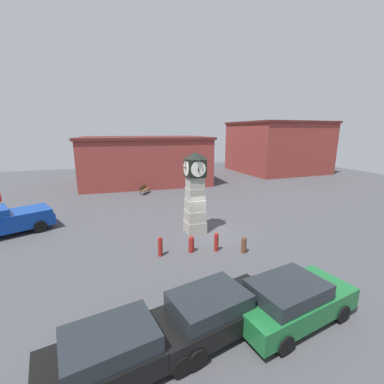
{
  "coord_description": "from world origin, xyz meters",
  "views": [
    {
      "loc": [
        -6.14,
        -14.63,
        6.51
      ],
      "look_at": [
        -0.28,
        2.14,
        2.25
      ],
      "focal_mm": 24.0,
      "sensor_mm": 36.0,
      "label": 1
    }
  ],
  "objects_px": {
    "bollard_far_row": "(216,242)",
    "pickup_truck": "(8,220)",
    "bench": "(144,189)",
    "bollard_end_row": "(244,244)",
    "car_near_tower": "(215,311)",
    "car_navy_sedan": "(120,351)",
    "bollard_mid_row": "(191,244)",
    "car_by_building": "(292,300)",
    "bollard_near_tower": "(160,246)",
    "clock_tower": "(195,194)"
  },
  "relations": [
    {
      "from": "bollard_far_row",
      "to": "pickup_truck",
      "type": "xyz_separation_m",
      "value": [
        -11.58,
        6.6,
        0.39
      ]
    },
    {
      "from": "bench",
      "to": "bollard_end_row",
      "type": "bearing_deg",
      "value": -78.94
    },
    {
      "from": "bench",
      "to": "car_near_tower",
      "type": "bearing_deg",
      "value": -92.39
    },
    {
      "from": "car_navy_sedan",
      "to": "pickup_truck",
      "type": "height_order",
      "value": "pickup_truck"
    },
    {
      "from": "bollard_mid_row",
      "to": "bollard_end_row",
      "type": "distance_m",
      "value": 2.86
    },
    {
      "from": "car_near_tower",
      "to": "car_by_building",
      "type": "height_order",
      "value": "car_by_building"
    },
    {
      "from": "bollard_near_tower",
      "to": "bollard_far_row",
      "type": "xyz_separation_m",
      "value": [
        3.06,
        -0.43,
        -0.01
      ]
    },
    {
      "from": "bollard_near_tower",
      "to": "bollard_end_row",
      "type": "bearing_deg",
      "value": -14.52
    },
    {
      "from": "clock_tower",
      "to": "pickup_truck",
      "type": "distance_m",
      "value": 12.08
    },
    {
      "from": "bollard_mid_row",
      "to": "bench",
      "type": "distance_m",
      "value": 14.29
    },
    {
      "from": "pickup_truck",
      "to": "bollard_end_row",
      "type": "bearing_deg",
      "value": -29.51
    },
    {
      "from": "bollard_near_tower",
      "to": "clock_tower",
      "type": "bearing_deg",
      "value": 41.85
    },
    {
      "from": "bollard_far_row",
      "to": "car_near_tower",
      "type": "distance_m",
      "value": 5.9
    },
    {
      "from": "bollard_end_row",
      "to": "bench",
      "type": "distance_m",
      "value": 15.6
    },
    {
      "from": "bollard_far_row",
      "to": "bench",
      "type": "bearing_deg",
      "value": 96.51
    },
    {
      "from": "car_navy_sedan",
      "to": "bench",
      "type": "bearing_deg",
      "value": 79.29
    },
    {
      "from": "clock_tower",
      "to": "car_by_building",
      "type": "relative_size",
      "value": 1.1
    },
    {
      "from": "bollard_mid_row",
      "to": "car_by_building",
      "type": "relative_size",
      "value": 0.19
    },
    {
      "from": "bollard_mid_row",
      "to": "bench",
      "type": "height_order",
      "value": "bollard_mid_row"
    },
    {
      "from": "car_near_tower",
      "to": "clock_tower",
      "type": "bearing_deg",
      "value": 74.4
    },
    {
      "from": "bollard_near_tower",
      "to": "car_near_tower",
      "type": "bearing_deg",
      "value": -84.49
    },
    {
      "from": "bollard_far_row",
      "to": "bollard_end_row",
      "type": "relative_size",
      "value": 1.14
    },
    {
      "from": "bollard_mid_row",
      "to": "bollard_near_tower",
      "type": "bearing_deg",
      "value": 176.46
    },
    {
      "from": "bollard_near_tower",
      "to": "bollard_end_row",
      "type": "xyz_separation_m",
      "value": [
        4.38,
        -1.13,
        -0.08
      ]
    },
    {
      "from": "car_near_tower",
      "to": "car_by_building",
      "type": "bearing_deg",
      "value": -8.51
    },
    {
      "from": "clock_tower",
      "to": "car_by_building",
      "type": "distance_m",
      "value": 8.96
    },
    {
      "from": "clock_tower",
      "to": "bollard_end_row",
      "type": "height_order",
      "value": "clock_tower"
    },
    {
      "from": "bollard_end_row",
      "to": "car_by_building",
      "type": "distance_m",
      "value": 5.17
    },
    {
      "from": "car_navy_sedan",
      "to": "pickup_truck",
      "type": "distance_m",
      "value": 13.91
    },
    {
      "from": "clock_tower",
      "to": "car_navy_sedan",
      "type": "relative_size",
      "value": 1.14
    },
    {
      "from": "car_navy_sedan",
      "to": "car_near_tower",
      "type": "distance_m",
      "value": 3.11
    },
    {
      "from": "bollard_far_row",
      "to": "car_near_tower",
      "type": "height_order",
      "value": "car_near_tower"
    },
    {
      "from": "bollard_mid_row",
      "to": "bench",
      "type": "relative_size",
      "value": 0.57
    },
    {
      "from": "bench",
      "to": "bollard_mid_row",
      "type": "bearing_deg",
      "value": -88.72
    },
    {
      "from": "bollard_far_row",
      "to": "bollard_end_row",
      "type": "bearing_deg",
      "value": -28.07
    },
    {
      "from": "bollard_end_row",
      "to": "bench",
      "type": "bearing_deg",
      "value": 101.06
    },
    {
      "from": "clock_tower",
      "to": "bench",
      "type": "distance_m",
      "value": 11.86
    },
    {
      "from": "car_by_building",
      "to": "bench",
      "type": "relative_size",
      "value": 2.93
    },
    {
      "from": "bollard_near_tower",
      "to": "car_by_building",
      "type": "bearing_deg",
      "value": -61.9
    },
    {
      "from": "bollard_end_row",
      "to": "car_navy_sedan",
      "type": "relative_size",
      "value": 0.2
    },
    {
      "from": "bollard_far_row",
      "to": "car_by_building",
      "type": "height_order",
      "value": "car_by_building"
    },
    {
      "from": "car_by_building",
      "to": "car_navy_sedan",
      "type": "bearing_deg",
      "value": -178.24
    },
    {
      "from": "bollard_end_row",
      "to": "bench",
      "type": "xyz_separation_m",
      "value": [
        -2.99,
        15.31,
        0.05
      ]
    },
    {
      "from": "car_near_tower",
      "to": "car_by_building",
      "type": "distance_m",
      "value": 2.77
    },
    {
      "from": "bollard_end_row",
      "to": "pickup_truck",
      "type": "bearing_deg",
      "value": 150.49
    },
    {
      "from": "bollard_mid_row",
      "to": "car_by_building",
      "type": "xyz_separation_m",
      "value": [
        1.59,
        -6.07,
        0.32
      ]
    },
    {
      "from": "bench",
      "to": "bollard_near_tower",
      "type": "bearing_deg",
      "value": -95.6
    },
    {
      "from": "bollard_far_row",
      "to": "car_navy_sedan",
      "type": "distance_m",
      "value": 8.12
    },
    {
      "from": "bollard_end_row",
      "to": "bollard_far_row",
      "type": "bearing_deg",
      "value": 151.93
    },
    {
      "from": "bollard_mid_row",
      "to": "bench",
      "type": "bearing_deg",
      "value": 91.28
    }
  ]
}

